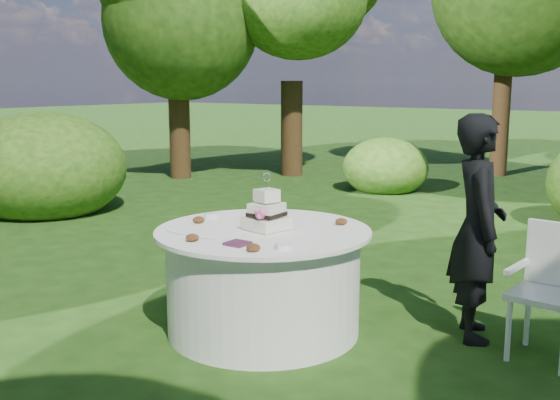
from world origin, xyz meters
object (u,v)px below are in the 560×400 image
object	(u,v)px
napkins	(238,243)
cake	(267,214)
chair	(552,281)
guest	(478,228)
table	(263,280)

from	to	relation	value
napkins	cake	distance (m)	0.49
cake	chair	xyz separation A→B (m)	(1.79, 0.75, -0.36)
guest	table	xyz separation A→B (m)	(-1.29, -0.80, -0.41)
table	guest	bearing A→B (deg)	31.78
guest	cake	bearing A→B (deg)	93.68
table	chair	world-z (taller)	chair
napkins	table	size ratio (longest dim) A/B	0.09
napkins	table	bearing A→B (deg)	106.85
guest	cake	distance (m)	1.50
table	cake	distance (m)	0.50
table	napkins	bearing A→B (deg)	-73.15
chair	cake	bearing A→B (deg)	-157.21
cake	table	bearing A→B (deg)	179.98
chair	table	bearing A→B (deg)	-157.57
guest	napkins	bearing A→B (deg)	108.88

